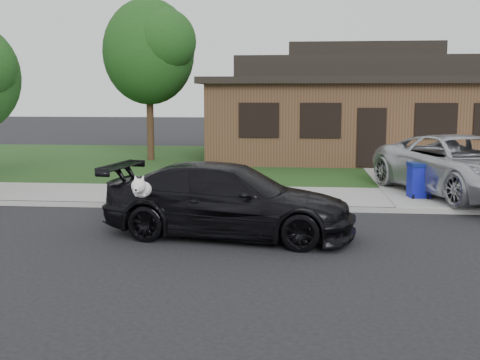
# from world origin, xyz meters

# --- Properties ---
(ground) EXTENTS (120.00, 120.00, 0.00)m
(ground) POSITION_xyz_m (0.00, 0.00, 0.00)
(ground) COLOR black
(ground) RESTS_ON ground
(sidewalk) EXTENTS (60.00, 3.00, 0.12)m
(sidewalk) POSITION_xyz_m (0.00, 5.00, 0.06)
(sidewalk) COLOR gray
(sidewalk) RESTS_ON ground
(curb) EXTENTS (60.00, 0.12, 0.12)m
(curb) POSITION_xyz_m (0.00, 3.50, 0.06)
(curb) COLOR gray
(curb) RESTS_ON ground
(lawn) EXTENTS (60.00, 13.00, 0.13)m
(lawn) POSITION_xyz_m (0.00, 13.00, 0.07)
(lawn) COLOR #193814
(lawn) RESTS_ON ground
(driveway) EXTENTS (4.50, 13.00, 0.14)m
(driveway) POSITION_xyz_m (6.00, 10.00, 0.07)
(driveway) COLOR gray
(driveway) RESTS_ON ground
(sedan) EXTENTS (5.15, 2.71, 1.42)m
(sedan) POSITION_xyz_m (0.11, 0.82, 0.71)
(sedan) COLOR black
(sedan) RESTS_ON ground
(minivan) EXTENTS (4.35, 6.17, 1.56)m
(minivan) POSITION_xyz_m (5.68, 5.36, 0.92)
(minivan) COLOR #B5B8BD
(minivan) RESTS_ON driveway
(recycling_bin) EXTENTS (0.61, 0.62, 0.91)m
(recycling_bin) POSITION_xyz_m (4.53, 4.95, 0.58)
(recycling_bin) COLOR #0D1292
(recycling_bin) RESTS_ON sidewalk
(house) EXTENTS (12.60, 8.60, 4.65)m
(house) POSITION_xyz_m (4.00, 15.00, 2.13)
(house) COLOR #422B1C
(house) RESTS_ON ground
(tree_0) EXTENTS (3.78, 3.60, 6.34)m
(tree_0) POSITION_xyz_m (-4.34, 12.88, 4.48)
(tree_0) COLOR #332114
(tree_0) RESTS_ON ground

